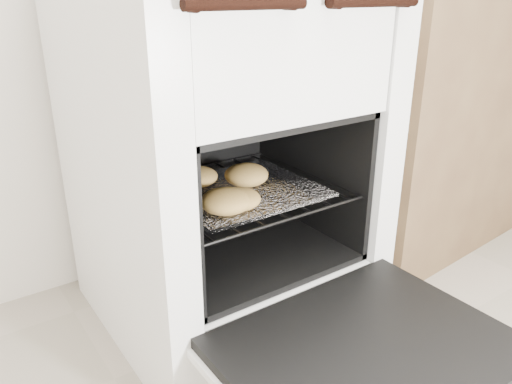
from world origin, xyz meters
TOP-DOWN VIEW (x-y plane):
  - stove at (0.05, 1.13)m, footprint 0.67×0.74m
  - oven_door at (0.05, 0.57)m, footprint 0.60×0.47m
  - oven_rack at (0.05, 1.06)m, footprint 0.49×0.47m
  - foil_sheet at (0.05, 1.03)m, footprint 0.38×0.33m
  - baked_rolls at (-0.01, 1.01)m, footprint 0.30×0.34m
  - counter at (0.99, 1.23)m, footprint 0.99×0.70m

SIDE VIEW (x-z plane):
  - oven_door at x=0.05m, z-range 0.20..0.24m
  - oven_rack at x=0.05m, z-range 0.42..0.42m
  - foil_sheet at x=0.05m, z-range 0.42..0.43m
  - baked_rolls at x=-0.01m, z-range 0.43..0.49m
  - counter at x=0.99m, z-range 0.00..0.94m
  - stove at x=0.05m, z-range -0.01..1.01m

